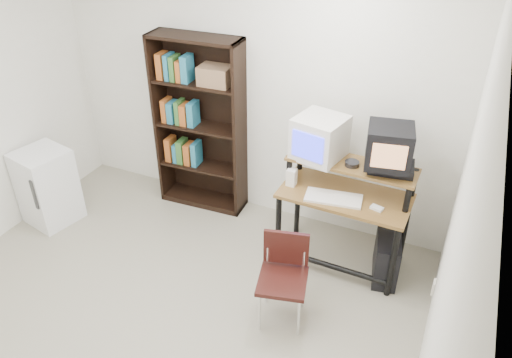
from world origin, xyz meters
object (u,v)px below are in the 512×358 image
at_px(pc_tower, 386,257).
at_px(school_chair, 284,270).
at_px(bookshelf, 201,123).
at_px(crt_monitor, 320,138).
at_px(computer_desk, 345,199).
at_px(mini_fridge, 47,187).
at_px(crt_tv, 389,146).

distance_m(pc_tower, school_chair, 1.05).
bearing_deg(bookshelf, crt_monitor, -13.80).
relative_size(pc_tower, bookshelf, 0.25).
relative_size(computer_desk, bookshelf, 0.61).
distance_m(crt_monitor, mini_fridge, 2.76).
xyz_separation_m(crt_monitor, mini_fridge, (-2.56, -0.69, -0.77)).
xyz_separation_m(crt_tv, bookshelf, (-1.89, 0.28, -0.29)).
distance_m(crt_tv, school_chair, 1.28).
xyz_separation_m(school_chair, mini_fridge, (-2.63, 0.23, -0.06)).
bearing_deg(bookshelf, crt_tv, -11.37).
height_order(crt_monitor, crt_tv, crt_tv).
bearing_deg(computer_desk, crt_tv, 15.61).
distance_m(school_chair, mini_fridge, 2.64).
bearing_deg(school_chair, mini_fridge, 161.34).
xyz_separation_m(crt_monitor, school_chair, (0.06, -0.92, -0.70)).
bearing_deg(pc_tower, school_chair, -141.46).
distance_m(school_chair, bookshelf, 1.87).
bearing_deg(crt_monitor, crt_tv, 9.13).
xyz_separation_m(computer_desk, crt_monitor, (-0.30, 0.10, 0.48)).
relative_size(computer_desk, mini_fridge, 1.43).
xyz_separation_m(pc_tower, school_chair, (-0.66, -0.78, 0.24)).
bearing_deg(bookshelf, pc_tower, -13.88).
bearing_deg(pc_tower, mini_fridge, 178.25).
height_order(crt_monitor, bookshelf, bookshelf).
distance_m(computer_desk, school_chair, 0.88).
height_order(school_chair, mini_fridge, mini_fridge).
bearing_deg(crt_monitor, bookshelf, -178.88).
xyz_separation_m(pc_tower, mini_fridge, (-3.29, -0.55, 0.18)).
relative_size(school_chair, bookshelf, 0.41).
bearing_deg(crt_tv, pc_tower, -49.87).
bearing_deg(computer_desk, school_chair, -104.52).
xyz_separation_m(crt_monitor, pc_tower, (0.72, -0.14, -0.94)).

